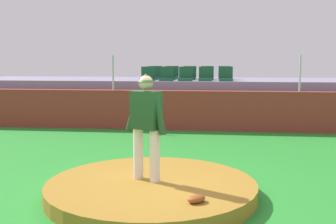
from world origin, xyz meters
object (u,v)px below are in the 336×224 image
stadium_chair_8 (207,76)px  stadium_chair_13 (207,75)px  stadium_chair_4 (226,77)px  stadium_chair_6 (170,75)px  pitcher (146,119)px  stadium_chair_14 (225,75)px  stadium_chair_2 (186,76)px  stadium_chair_10 (156,75)px  stadium_chair_5 (152,75)px  stadium_chair_1 (166,76)px  stadium_chair_11 (172,75)px  stadium_chair_0 (147,76)px  fielding_glove (196,199)px  stadium_chair_3 (205,76)px  stadium_chair_9 (226,76)px  stadium_chair_7 (189,76)px  baseball (140,167)px  stadium_chair_12 (190,75)px

stadium_chair_8 → stadium_chair_13: bearing=-87.8°
stadium_chair_4 → stadium_chair_8: bearing=-52.9°
stadium_chair_6 → stadium_chair_8: size_ratio=1.00×
pitcher → stadium_chair_14: (1.48, 9.57, 0.43)m
stadium_chair_8 → stadium_chair_14: 1.10m
stadium_chair_2 → stadium_chair_10: (-1.34, 1.80, 0.00)m
stadium_chair_5 → stadium_chair_10: size_ratio=1.00×
stadium_chair_1 → stadium_chair_6: same height
stadium_chair_11 → stadium_chair_0: bearing=68.9°
pitcher → stadium_chair_14: size_ratio=3.67×
fielding_glove → stadium_chair_3: (-0.14, 8.83, 1.44)m
stadium_chair_8 → stadium_chair_9: (0.69, -0.02, 0.00)m
stadium_chair_8 → pitcher: bearing=84.6°
pitcher → stadium_chair_4: 7.94m
stadium_chair_6 → stadium_chair_9: bearing=179.0°
stadium_chair_1 → stadium_chair_13: size_ratio=1.00×
stadium_chair_1 → stadium_chair_4: size_ratio=1.00×
stadium_chair_3 → stadium_chair_4: (0.72, -0.01, 0.00)m
stadium_chair_7 → stadium_chair_10: bearing=-32.2°
baseball → stadium_chair_9: size_ratio=0.15×
stadium_chair_4 → pitcher: bearing=79.1°
fielding_glove → stadium_chair_10: 10.91m
pitcher → stadium_chair_1: stadium_chair_1 is taller
stadium_chair_6 → stadium_chair_12: size_ratio=1.00×
pitcher → stadium_chair_11: size_ratio=3.67×
baseball → stadium_chair_6: bearing=92.7°
pitcher → fielding_glove: 1.71m
stadium_chair_12 → fielding_glove: bearing=94.3°
pitcher → baseball: 1.27m
stadium_chair_7 → stadium_chair_9: (1.38, -0.01, 0.00)m
stadium_chair_4 → stadium_chair_12: size_ratio=1.00×
fielding_glove → stadium_chair_11: (-1.52, 10.60, 1.44)m
pitcher → stadium_chair_9: 8.80m
stadium_chair_2 → stadium_chair_6: size_ratio=1.00×
stadium_chair_1 → stadium_chair_6: bearing=-90.2°
stadium_chair_0 → stadium_chair_6: bearing=-125.8°
stadium_chair_0 → stadium_chair_7: (1.43, 0.94, 0.00)m
stadium_chair_0 → stadium_chair_9: 2.95m
baseball → stadium_chair_13: 9.08m
stadium_chair_11 → stadium_chair_14: size_ratio=1.00×
baseball → stadium_chair_5: (-1.04, 7.97, 1.46)m
pitcher → stadium_chair_9: (1.50, 8.66, 0.43)m
stadium_chair_6 → stadium_chair_9: (2.11, -0.04, 0.00)m
stadium_chair_11 → stadium_chair_4: bearing=139.7°
stadium_chair_2 → stadium_chair_14: size_ratio=1.00×
baseball → stadium_chair_14: 9.14m
stadium_chair_12 → stadium_chair_11: bearing=0.3°
pitcher → stadium_chair_5: bearing=126.6°
stadium_chair_13 → stadium_chair_2: bearing=69.0°
stadium_chair_6 → stadium_chair_12: (0.72, 0.87, 0.00)m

